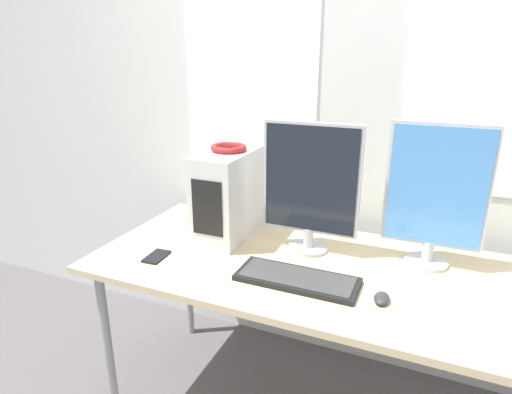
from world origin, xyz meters
TOP-DOWN VIEW (x-y plane):
  - wall_back at (0.00, 0.95)m, footprint 8.00×0.07m
  - desk at (0.00, 0.41)m, footprint 1.88×0.82m
  - pc_tower at (-0.49, 0.55)m, footprint 0.20×0.42m
  - headphones at (-0.49, 0.55)m, footprint 0.16×0.16m
  - monitor_main at (-0.10, 0.53)m, footprint 0.41×0.17m
  - monitor_right_near at (0.37, 0.59)m, footprint 0.37×0.17m
  - keyboard at (-0.06, 0.26)m, footprint 0.45×0.18m
  - mouse at (0.25, 0.24)m, footprint 0.05×0.08m
  - cell_phone at (-0.66, 0.21)m, footprint 0.08×0.13m

SIDE VIEW (x-z plane):
  - desk at x=0.00m, z-range 0.34..1.12m
  - cell_phone at x=-0.66m, z-range 0.78..0.79m
  - keyboard at x=-0.06m, z-range 0.78..0.80m
  - mouse at x=0.25m, z-range 0.78..0.81m
  - pc_tower at x=-0.49m, z-range 0.78..1.18m
  - monitor_main at x=-0.10m, z-range 0.80..1.35m
  - monitor_right_near at x=0.37m, z-range 0.79..1.36m
  - headphones at x=-0.49m, z-range 1.18..1.21m
  - wall_back at x=0.00m, z-range 0.00..2.70m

